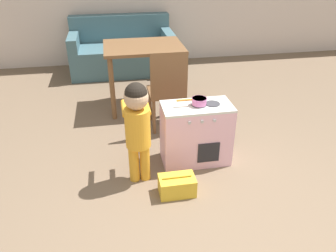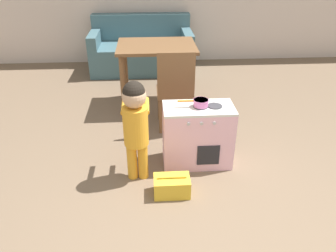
# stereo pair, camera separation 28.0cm
# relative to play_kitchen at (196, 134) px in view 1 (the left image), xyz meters

# --- Properties ---
(ground_plane) EXTENTS (16.00, 16.00, 0.00)m
(ground_plane) POSITION_rel_play_kitchen_xyz_m (-0.03, -1.06, -0.28)
(ground_plane) COLOR brown
(play_kitchen) EXTENTS (0.61, 0.34, 0.58)m
(play_kitchen) POSITION_rel_play_kitchen_xyz_m (0.00, 0.00, 0.00)
(play_kitchen) COLOR #EAB2C6
(play_kitchen) RESTS_ON ground_plane
(toy_pot) EXTENTS (0.27, 0.13, 0.06)m
(toy_pot) POSITION_rel_play_kitchen_xyz_m (0.01, 0.00, 0.33)
(toy_pot) COLOR pink
(toy_pot) RESTS_ON play_kitchen
(child_figure) EXTENTS (0.23, 0.36, 0.89)m
(child_figure) POSITION_rel_play_kitchen_xyz_m (-0.54, -0.19, 0.28)
(child_figure) COLOR gold
(child_figure) RESTS_ON ground_plane
(toy_basket) EXTENTS (0.29, 0.18, 0.17)m
(toy_basket) POSITION_rel_play_kitchen_xyz_m (-0.26, -0.44, -0.21)
(toy_basket) COLOR gold
(toy_basket) RESTS_ON ground_plane
(dining_table) EXTENTS (0.91, 0.70, 0.77)m
(dining_table) POSITION_rel_play_kitchen_xyz_m (-0.32, 1.27, 0.35)
(dining_table) COLOR brown
(dining_table) RESTS_ON ground_plane
(dining_chair_near) EXTENTS (0.37, 0.37, 0.89)m
(dining_chair_near) POSITION_rel_play_kitchen_xyz_m (-0.15, 0.64, 0.18)
(dining_chair_near) COLOR brown
(dining_chair_near) RESTS_ON ground_plane
(couch) EXTENTS (1.56, 0.82, 0.82)m
(couch) POSITION_rel_play_kitchen_xyz_m (-0.52, 2.64, 0.02)
(couch) COLOR #426670
(couch) RESTS_ON ground_plane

